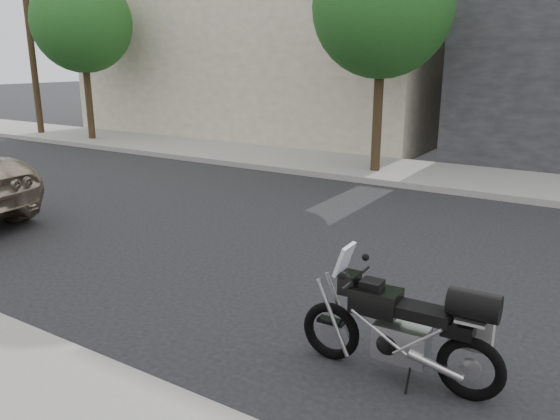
{
  "coord_description": "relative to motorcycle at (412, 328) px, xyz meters",
  "views": [
    {
      "loc": [
        -3.36,
        7.09,
        2.95
      ],
      "look_at": [
        0.58,
        0.87,
        0.9
      ],
      "focal_mm": 35.0,
      "sensor_mm": 36.0,
      "label": 1
    }
  ],
  "objects": [
    {
      "name": "ground",
      "position": [
        1.95,
        -2.58,
        -0.54
      ],
      "size": [
        120.0,
        120.0,
        0.0
      ],
      "primitive_type": "plane",
      "color": "black",
      "rests_on": "ground"
    },
    {
      "name": "far_sidewalk",
      "position": [
        1.95,
        -9.08,
        -0.46
      ],
      "size": [
        44.0,
        3.0,
        0.15
      ],
      "primitive_type": "cube",
      "color": "gray",
      "rests_on": "ground"
    },
    {
      "name": "street_tree_right",
      "position": [
        14.95,
        -8.58,
        3.6
      ],
      "size": [
        3.4,
        3.4,
        5.7
      ],
      "color": "#342717",
      "rests_on": "far_sidewalk"
    },
    {
      "name": "far_building_cream",
      "position": [
        10.95,
        -16.07,
        3.46
      ],
      "size": [
        14.0,
        11.0,
        8.0
      ],
      "color": "#A39E82",
      "rests_on": "ground"
    },
    {
      "name": "utility_pole",
      "position": [
        17.95,
        -8.58,
        2.96
      ],
      "size": [
        0.24,
        0.24,
        6.7
      ],
      "primitive_type": "cylinder",
      "color": "#342717",
      "rests_on": "far_sidewalk"
    },
    {
      "name": "street_tree_mid",
      "position": [
        3.95,
        -8.58,
        3.6
      ],
      "size": [
        3.4,
        3.4,
        5.7
      ],
      "color": "#342717",
      "rests_on": "far_sidewalk"
    },
    {
      "name": "motorcycle",
      "position": [
        0.0,
        0.0,
        0.0
      ],
      "size": [
        1.98,
        0.67,
        1.25
      ],
      "rotation": [
        0.0,
        0.0,
        0.03
      ],
      "color": "black",
      "rests_on": "ground"
    }
  ]
}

